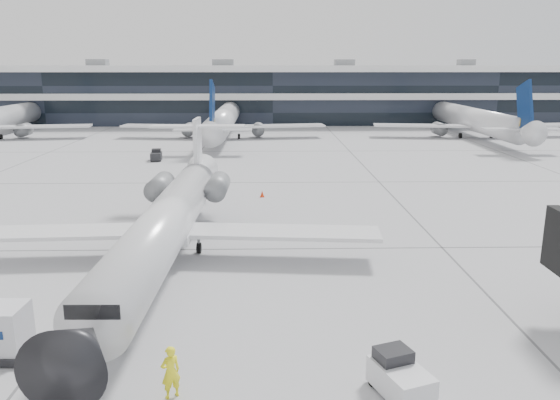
{
  "coord_description": "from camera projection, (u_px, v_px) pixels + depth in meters",
  "views": [
    {
      "loc": [
        -1.0,
        -32.48,
        11.2
      ],
      "look_at": [
        -0.21,
        2.28,
        2.6
      ],
      "focal_mm": 35.0,
      "sensor_mm": 36.0,
      "label": 1
    }
  ],
  "objects": [
    {
      "name": "bg_jet_right",
      "position": [
        471.0,
        136.0,
        88.32
      ],
      "size": [
        32.0,
        40.0,
        9.6
      ],
      "primitive_type": null,
      "color": "silver",
      "rests_on": "ground"
    },
    {
      "name": "bg_jet_center",
      "position": [
        224.0,
        137.0,
        87.44
      ],
      "size": [
        32.0,
        40.0,
        9.6
      ],
      "primitive_type": null,
      "color": "silver",
      "rests_on": "ground"
    },
    {
      "name": "terminal",
      "position": [
        272.0,
        96.0,
        112.62
      ],
      "size": [
        170.0,
        22.0,
        10.0
      ],
      "primitive_type": "cube",
      "color": "black",
      "rests_on": "ground"
    },
    {
      "name": "far_tug",
      "position": [
        156.0,
        155.0,
        65.94
      ],
      "size": [
        1.46,
        2.25,
        1.36
      ],
      "rotation": [
        0.0,
        0.0,
        0.1
      ],
      "color": "black",
      "rests_on": "ground"
    },
    {
      "name": "regional_jet",
      "position": [
        168.0,
        220.0,
        31.77
      ],
      "size": [
        24.89,
        30.97,
        7.16
      ],
      "rotation": [
        0.0,
        0.0,
        -0.02
      ],
      "color": "silver",
      "rests_on": "ground"
    },
    {
      "name": "ramp_worker",
      "position": [
        171.0,
        372.0,
        18.73
      ],
      "size": [
        0.84,
        0.77,
        1.93
      ],
      "primitive_type": "imported",
      "rotation": [
        0.0,
        0.0,
        3.72
      ],
      "color": "#FFF71A",
      "rests_on": "ground"
    },
    {
      "name": "ground",
      "position": [
        284.0,
        249.0,
        34.24
      ],
      "size": [
        220.0,
        220.0,
        0.0
      ],
      "primitive_type": "plane",
      "color": "#9C9C9F",
      "rests_on": "ground"
    },
    {
      "name": "traffic_cone",
      "position": [
        262.0,
        194.0,
        47.66
      ],
      "size": [
        0.45,
        0.45,
        0.57
      ],
      "rotation": [
        0.0,
        0.0,
        -0.18
      ],
      "color": "red",
      "rests_on": "ground"
    },
    {
      "name": "baggage_tug",
      "position": [
        400.0,
        377.0,
        18.96
      ],
      "size": [
        2.13,
        2.7,
        1.5
      ],
      "rotation": [
        0.0,
        0.0,
        0.35
      ],
      "color": "silver",
      "rests_on": "ground"
    }
  ]
}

